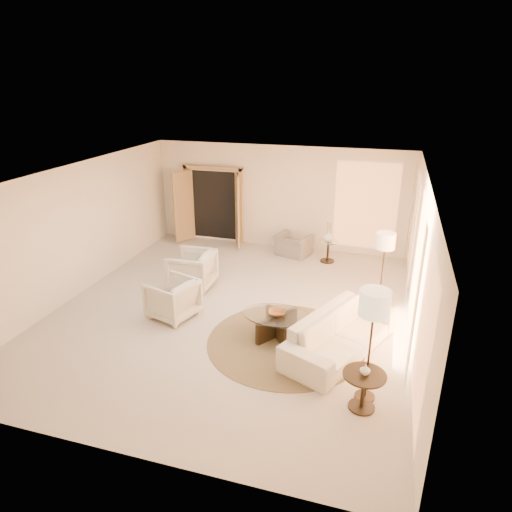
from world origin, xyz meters
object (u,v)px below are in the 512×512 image
(sofa, at_px, (340,334))
(floor_lamp_near, at_px, (385,244))
(side_table, at_px, (328,249))
(side_vase, at_px, (329,236))
(armchair_right, at_px, (173,297))
(armchair_left, at_px, (192,268))
(end_vase, at_px, (365,370))
(floor_lamp_far, at_px, (374,308))
(end_table, at_px, (364,385))
(accent_chair, at_px, (293,242))
(bowl, at_px, (277,313))
(coffee_table, at_px, (277,323))

(sofa, bearing_deg, floor_lamp_near, 7.58)
(side_table, relative_size, side_vase, 2.11)
(armchair_right, bearing_deg, sofa, 101.74)
(armchair_left, relative_size, armchair_right, 1.08)
(armchair_right, xyz_separation_m, end_vase, (3.83, -1.69, 0.22))
(floor_lamp_far, distance_m, end_vase, 0.89)
(armchair_right, height_order, end_table, armchair_right)
(accent_chair, bearing_deg, armchair_right, 85.14)
(accent_chair, distance_m, end_table, 6.07)
(sofa, xyz_separation_m, floor_lamp_far, (0.52, -1.13, 1.16))
(floor_lamp_near, xyz_separation_m, floor_lamp_far, (-0.06, -3.14, 0.16))
(armchair_left, distance_m, bowl, 2.81)
(armchair_left, bearing_deg, armchair_right, 6.59)
(coffee_table, distance_m, side_table, 3.95)
(end_table, bearing_deg, side_table, 103.39)
(armchair_left, relative_size, coffee_table, 0.73)
(armchair_right, relative_size, accent_chair, 1.00)
(coffee_table, bearing_deg, side_vase, 84.77)
(armchair_left, distance_m, armchair_right, 1.37)
(coffee_table, relative_size, floor_lamp_far, 0.72)
(accent_chair, height_order, coffee_table, accent_chair)
(accent_chair, bearing_deg, floor_lamp_near, 153.10)
(side_table, height_order, end_vase, end_vase)
(floor_lamp_far, height_order, bowl, floor_lamp_far)
(sofa, height_order, accent_chair, accent_chair)
(bowl, bearing_deg, armchair_right, 175.56)
(side_table, bearing_deg, sofa, -78.77)
(end_table, height_order, floor_lamp_far, floor_lamp_far)
(bowl, bearing_deg, accent_chair, 98.21)
(armchair_right, bearing_deg, floor_lamp_near, 130.50)
(armchair_right, bearing_deg, floor_lamp_far, 86.61)
(sofa, xyz_separation_m, side_table, (-0.81, 4.08, -0.01))
(bowl, distance_m, end_vase, 2.26)
(floor_lamp_near, xyz_separation_m, bowl, (-1.75, -1.86, -0.85))
(end_vase, bearing_deg, sofa, 109.56)
(sofa, height_order, bowl, sofa)
(sofa, bearing_deg, coffee_table, 106.53)
(side_vase, bearing_deg, armchair_right, -123.90)
(armchair_right, height_order, side_table, armchair_right)
(sofa, bearing_deg, accent_chair, 46.22)
(side_table, xyz_separation_m, floor_lamp_far, (1.33, -5.21, 1.17))
(sofa, bearing_deg, end_vase, -136.71)
(coffee_table, xyz_separation_m, end_table, (1.66, -1.52, 0.11))
(floor_lamp_near, distance_m, bowl, 2.69)
(armchair_left, xyz_separation_m, floor_lamp_near, (4.11, 0.34, 0.89))
(coffee_table, xyz_separation_m, end_vase, (1.66, -1.52, 0.37))
(armchair_left, xyz_separation_m, armchair_right, (0.19, -1.35, -0.04))
(sofa, bearing_deg, armchair_right, 108.32)
(end_table, height_order, side_vase, side_vase)
(armchair_right, relative_size, floor_lamp_far, 0.49)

